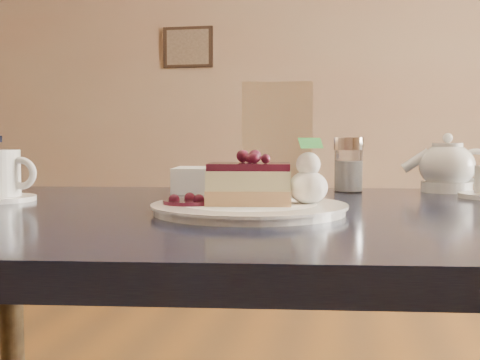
% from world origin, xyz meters
% --- Properties ---
extents(main_table, '(1.20, 0.87, 0.70)m').
position_xyz_m(main_table, '(-0.06, 0.00, 0.63)').
color(main_table, black).
rests_on(main_table, ground).
extents(dessert_plate, '(0.26, 0.26, 0.01)m').
position_xyz_m(dessert_plate, '(-0.05, -0.05, 0.71)').
color(dessert_plate, white).
rests_on(dessert_plate, main_table).
extents(cheesecake_slice, '(0.12, 0.09, 0.06)m').
position_xyz_m(cheesecake_slice, '(-0.05, -0.05, 0.74)').
color(cheesecake_slice, '#E1A877').
rests_on(cheesecake_slice, dessert_plate).
extents(whipped_cream, '(0.05, 0.05, 0.05)m').
position_xyz_m(whipped_cream, '(0.03, -0.03, 0.74)').
color(whipped_cream, white).
rests_on(whipped_cream, dessert_plate).
extents(berry_sauce, '(0.08, 0.08, 0.01)m').
position_xyz_m(berry_sauce, '(-0.13, -0.06, 0.72)').
color(berry_sauce, black).
rests_on(berry_sauce, dessert_plate).
extents(tea_set, '(0.22, 0.21, 0.10)m').
position_xyz_m(tea_set, '(0.27, 0.32, 0.74)').
color(tea_set, white).
rests_on(tea_set, main_table).
extents(menu_card, '(0.13, 0.04, 0.21)m').
position_xyz_m(menu_card, '(-0.05, 0.28, 0.81)').
color(menu_card, beige).
rests_on(menu_card, main_table).
extents(sugar_shaker, '(0.06, 0.06, 0.10)m').
position_xyz_m(sugar_shaker, '(0.08, 0.30, 0.76)').
color(sugar_shaker, white).
rests_on(sugar_shaker, main_table).
extents(napkin_stack, '(0.12, 0.12, 0.05)m').
position_xyz_m(napkin_stack, '(-0.18, 0.25, 0.73)').
color(napkin_stack, white).
rests_on(napkin_stack, main_table).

